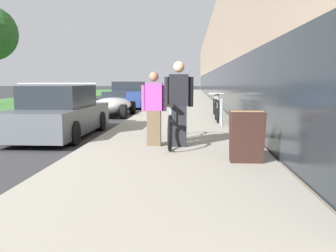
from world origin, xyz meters
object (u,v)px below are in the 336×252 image
(person_bystander, at_px, (154,109))
(parked_sedan_curbside, at_px, (60,114))
(bike_rack_hoop, at_px, (221,109))
(parked_sedan_far, at_px, (129,96))
(cruiser_bike_nearest, at_px, (217,110))
(person_rider, at_px, (179,104))
(sandwich_board_sign, at_px, (247,137))
(vintage_roadster_curbside, at_px, (112,106))
(cruiser_bike_middle, at_px, (215,106))
(tandem_bicycle, at_px, (172,126))

(person_bystander, relative_size, parked_sedan_curbside, 0.35)
(bike_rack_hoop, distance_m, parked_sedan_far, 10.78)
(cruiser_bike_nearest, xyz_separation_m, parked_sedan_curbside, (-4.54, -2.86, 0.09))
(parked_sedan_far, bearing_deg, person_rider, -76.22)
(person_rider, xyz_separation_m, sandwich_board_sign, (1.22, -1.55, -0.46))
(parked_sedan_curbside, relative_size, vintage_roadster_curbside, 1.11)
(person_bystander, distance_m, cruiser_bike_middle, 7.48)
(bike_rack_hoop, height_order, cruiser_bike_middle, cruiser_bike_middle)
(cruiser_bike_middle, bearing_deg, bike_rack_hoop, -90.18)
(tandem_bicycle, height_order, parked_sedan_curbside, parked_sedan_curbside)
(person_bystander, distance_m, parked_sedan_far, 13.87)
(person_rider, relative_size, vintage_roadster_curbside, 0.44)
(tandem_bicycle, xyz_separation_m, parked_sedan_curbside, (-3.23, 1.84, 0.11))
(tandem_bicycle, bearing_deg, cruiser_bike_middle, 78.81)
(cruiser_bike_middle, bearing_deg, sandwich_board_sign, -90.02)
(tandem_bicycle, bearing_deg, bike_rack_hoop, 68.82)
(tandem_bicycle, xyz_separation_m, bike_rack_hoop, (1.37, 3.54, 0.12))
(cruiser_bike_nearest, height_order, sandwich_board_sign, cruiser_bike_nearest)
(cruiser_bike_nearest, bearing_deg, person_rider, -102.95)
(vintage_roadster_curbside, height_order, parked_sedan_far, parked_sedan_far)
(person_rider, relative_size, cruiser_bike_middle, 1.05)
(person_rider, relative_size, parked_sedan_curbside, 0.40)
(bike_rack_hoop, height_order, parked_sedan_far, parked_sedan_far)
(cruiser_bike_middle, bearing_deg, person_bystander, -103.67)
(person_rider, height_order, person_bystander, person_rider)
(person_bystander, distance_m, vintage_roadster_curbside, 8.83)
(cruiser_bike_nearest, height_order, vintage_roadster_curbside, cruiser_bike_nearest)
(tandem_bicycle, relative_size, person_bystander, 1.62)
(person_rider, xyz_separation_m, person_bystander, (-0.54, 0.05, -0.11))
(tandem_bicycle, xyz_separation_m, cruiser_bike_nearest, (1.31, 4.70, 0.01))
(parked_sedan_curbside, bearing_deg, tandem_bicycle, -29.66)
(cruiser_bike_nearest, height_order, parked_sedan_curbside, parked_sedan_curbside)
(person_rider, xyz_separation_m, vintage_roadster_curbside, (-3.27, 8.43, -0.60))
(tandem_bicycle, bearing_deg, parked_sedan_curbside, 150.34)
(tandem_bicycle, relative_size, parked_sedan_far, 0.62)
(tandem_bicycle, xyz_separation_m, person_rider, (0.16, -0.32, 0.52))
(tandem_bicycle, height_order, cruiser_bike_nearest, cruiser_bike_nearest)
(bike_rack_hoop, xyz_separation_m, cruiser_bike_nearest, (-0.06, 1.16, -0.11))
(bike_rack_hoop, xyz_separation_m, parked_sedan_far, (-4.56, 9.77, 0.03))
(cruiser_bike_nearest, relative_size, vintage_roadster_curbside, 0.42)
(cruiser_bike_nearest, bearing_deg, bike_rack_hoop, -87.11)
(person_rider, distance_m, bike_rack_hoop, 4.07)
(parked_sedan_far, bearing_deg, cruiser_bike_nearest, -62.40)
(cruiser_bike_middle, distance_m, parked_sedan_curbside, 6.90)
(cruiser_bike_middle, bearing_deg, vintage_roadster_curbside, 165.86)
(tandem_bicycle, relative_size, bike_rack_hoop, 3.07)
(parked_sedan_far, bearing_deg, vintage_roadster_curbside, -89.21)
(parked_sedan_curbside, relative_size, parked_sedan_far, 1.09)
(tandem_bicycle, height_order, person_bystander, person_bystander)
(vintage_roadster_curbside, bearing_deg, person_bystander, -71.95)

